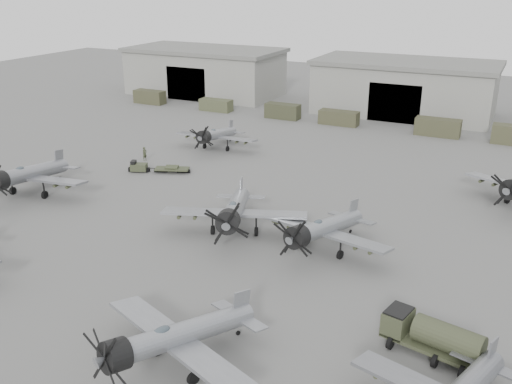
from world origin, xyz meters
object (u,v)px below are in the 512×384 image
fuel_tanker (433,335)px  aircraft_mid_2 (321,229)px  aircraft_mid_0 (25,175)px  aircraft_far_0 (215,135)px  tug_trailer (151,168)px  aircraft_near_1 (171,338)px  ground_crew (145,154)px  aircraft_mid_1 (234,211)px

fuel_tanker → aircraft_mid_2: bearing=149.9°
aircraft_mid_0 → aircraft_far_0: 25.03m
tug_trailer → aircraft_near_1: bearing=-74.0°
aircraft_mid_0 → fuel_tanker: size_ratio=2.01×
aircraft_near_1 → fuel_tanker: size_ratio=1.80×
fuel_tanker → tug_trailer: (-35.64, 20.81, -0.87)m
aircraft_near_1 → tug_trailer: bearing=149.1°
tug_trailer → ground_crew: bearing=113.9°
aircraft_near_1 → aircraft_far_0: size_ratio=1.05×
aircraft_mid_1 → aircraft_far_0: aircraft_mid_1 is taller
aircraft_mid_0 → ground_crew: 15.93m
aircraft_mid_0 → aircraft_mid_1: bearing=-6.3°
aircraft_near_1 → tug_trailer: size_ratio=1.73×
aircraft_far_0 → tug_trailer: size_ratio=1.64×
aircraft_near_1 → aircraft_far_0: 44.74m
aircraft_mid_0 → ground_crew: aircraft_mid_0 is taller
aircraft_far_0 → ground_crew: bearing=-129.7°
aircraft_far_0 → aircraft_mid_0: bearing=-115.6°
aircraft_mid_1 → fuel_tanker: (18.78, -9.75, -0.97)m
aircraft_near_1 → tug_trailer: (-22.28, 28.90, -1.65)m
fuel_tanker → tug_trailer: size_ratio=0.96×
aircraft_mid_0 → aircraft_mid_2: size_ratio=1.10×
aircraft_mid_0 → aircraft_mid_2: aircraft_mid_0 is taller
aircraft_mid_2 → fuel_tanker: bearing=-30.3°
aircraft_mid_0 → aircraft_mid_1: aircraft_mid_0 is taller
aircraft_far_0 → fuel_tanker: size_ratio=1.70×
aircraft_mid_1 → aircraft_mid_2: size_ratio=1.07×
aircraft_mid_2 → ground_crew: aircraft_mid_2 is taller
fuel_tanker → ground_crew: size_ratio=3.75×
tug_trailer → aircraft_far_0: bearing=56.8°
aircraft_mid_2 → fuel_tanker: (10.72, -9.86, -0.78)m
aircraft_far_0 → fuel_tanker: (33.37, -31.92, -0.64)m
aircraft_near_1 → aircraft_mid_2: 18.15m
aircraft_mid_2 → aircraft_far_0: aircraft_mid_2 is taller
aircraft_near_1 → fuel_tanker: aircraft_near_1 is taller
aircraft_mid_1 → tug_trailer: size_ratio=1.88×
aircraft_near_1 → ground_crew: bearing=150.0°
aircraft_far_0 → aircraft_mid_1: bearing=-60.7°
aircraft_far_0 → fuel_tanker: 46.18m
aircraft_near_1 → ground_crew: 41.16m
aircraft_mid_1 → aircraft_far_0: bearing=102.4°
aircraft_mid_2 → aircraft_mid_1: bearing=-166.9°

